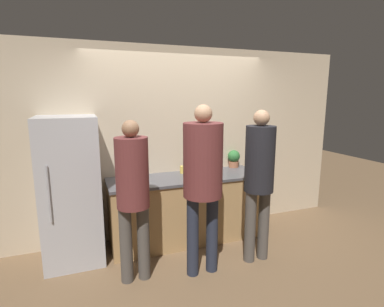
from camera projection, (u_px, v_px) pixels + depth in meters
ground_plane at (196, 251)px, 3.81m from camera, size 14.00×14.00×0.00m
wall_back at (178, 142)px, 4.22m from camera, size 5.20×0.06×2.60m
counter at (186, 208)px, 4.08m from camera, size 2.05×0.70×0.89m
refrigerator at (71, 190)px, 3.48m from camera, size 0.65×0.70×1.72m
person_left at (133, 189)px, 3.04m from camera, size 0.33×0.33×1.71m
person_center at (203, 172)px, 3.14m from camera, size 0.42×0.42×1.86m
person_right at (259, 174)px, 3.43m from camera, size 0.34×0.34×1.79m
fruit_bowl at (205, 171)px, 4.10m from camera, size 0.38×0.38×0.13m
utensil_crock at (134, 174)px, 3.82m from camera, size 0.09×0.09×0.27m
bottle_red at (252, 168)px, 4.16m from camera, size 0.08×0.08×0.18m
cup_yellow at (182, 170)px, 4.14m from camera, size 0.07×0.07×0.10m
potted_plant at (234, 158)px, 4.48m from camera, size 0.18×0.18×0.26m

